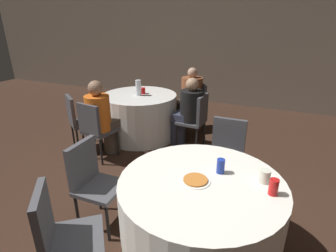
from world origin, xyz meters
name	(u,v)px	position (x,y,z in m)	size (l,w,h in m)	color
ground_plane	(175,249)	(0.00, 0.00, 0.00)	(16.00, 16.00, 0.00)	#382319
wall_back	(255,45)	(0.00, 4.66, 1.40)	(16.00, 0.06, 2.80)	#7A6B5B
table_near	(199,219)	(0.19, 0.04, 0.37)	(1.30, 1.30, 0.75)	white
table_far	(140,116)	(-1.51, 2.09, 0.37)	(1.25, 1.25, 0.75)	white
chair_near_southwest	(60,232)	(-0.63, -0.63, 0.52)	(0.56, 0.56, 0.87)	#47474C
chair_near_west	(92,177)	(-0.87, 0.02, 0.52)	(0.41, 0.41, 0.87)	#47474C
chair_near_north	(226,149)	(0.18, 1.11, 0.52)	(0.40, 0.41, 0.87)	#47474C
chair_far_southwest	(78,118)	(-2.12, 1.25, 0.52)	(0.56, 0.56, 0.87)	#47474C
chair_far_northeast	(196,102)	(-0.72, 2.76, 0.52)	(0.56, 0.56, 0.87)	#47474C
chair_far_south	(95,127)	(-1.66, 1.07, 0.52)	(0.45, 0.46, 0.87)	#47474C
chair_far_east	(197,117)	(-0.48, 2.04, 0.52)	(0.43, 0.42, 0.87)	#47474C
person_orange_shirt	(102,119)	(-1.64, 1.22, 0.59)	(0.37, 0.51, 1.16)	#4C4238
person_floral_shirt	(188,99)	(-0.83, 2.67, 0.60)	(0.51, 0.50, 1.15)	#282828
person_black_shirt	(187,112)	(-0.63, 2.05, 0.57)	(0.52, 0.36, 1.12)	#33384C
pizza_plate_near	(195,180)	(0.15, 0.03, 0.75)	(0.24, 0.24, 0.02)	white
soda_can_blue	(221,166)	(0.30, 0.22, 0.81)	(0.07, 0.07, 0.12)	#1E38A5
soda_can_red	(274,187)	(0.71, 0.09, 0.81)	(0.07, 0.07, 0.12)	red
cup_near	(265,176)	(0.64, 0.22, 0.80)	(0.08, 0.08, 0.10)	silver
bottle_far	(138,88)	(-1.50, 2.05, 0.88)	(0.09, 0.09, 0.26)	silver
cup_far	(143,91)	(-1.49, 2.18, 0.80)	(0.08, 0.08, 0.10)	red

